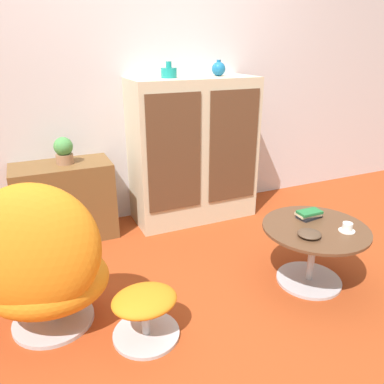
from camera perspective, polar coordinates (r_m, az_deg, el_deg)
name	(u,v)px	position (r m, az deg, el deg)	size (l,w,h in m)	color
ground_plane	(220,291)	(2.47, 4.21, -14.76)	(12.00, 12.00, 0.00)	#9E3D19
wall_back	(146,65)	(3.25, -7.04, 18.63)	(6.40, 0.06, 2.60)	silver
sideboard	(193,151)	(3.22, 0.20, 6.30)	(1.05, 0.46, 1.22)	beige
tv_console	(65,202)	(3.10, -18.73, -1.40)	(0.74, 0.39, 0.62)	brown
egg_chair	(41,267)	(2.10, -22.05, -10.48)	(0.82, 0.78, 0.89)	#B7B7BC
ottoman	(145,308)	(2.06, -7.19, -17.16)	(0.36, 0.36, 0.27)	#B7B7BC
coffee_table	(313,245)	(2.52, 17.98, -7.75)	(0.66, 0.66, 0.40)	#B7B7BC
vase_leftmost	(169,72)	(3.04, -3.55, 17.75)	(0.12, 0.12, 0.12)	teal
vase_inner_left	(219,69)	(3.22, 4.07, 18.22)	(0.11, 0.11, 0.13)	#196699
potted_plant	(64,150)	(2.98, -18.96, 6.04)	(0.14, 0.14, 0.20)	#996B4C
teacup	(347,228)	(2.47, 22.57, -5.08)	(0.10, 0.10, 0.06)	white
book_stack	(309,214)	(2.56, 17.41, -3.26)	(0.17, 0.11, 0.05)	black
bowl	(309,234)	(2.33, 17.45, -6.10)	(0.14, 0.14, 0.04)	#4C3828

